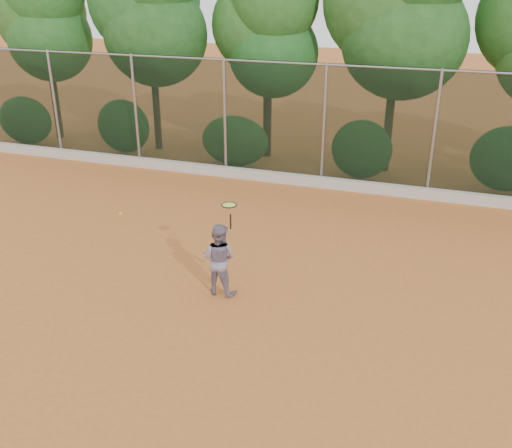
% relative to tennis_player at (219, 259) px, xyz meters
% --- Properties ---
extents(ground, '(80.00, 80.00, 0.00)m').
position_rel_tennis_player_xyz_m(ground, '(0.52, -0.33, -0.72)').
color(ground, '#C0692D').
rests_on(ground, ground).
extents(concrete_curb, '(24.00, 0.20, 0.30)m').
position_rel_tennis_player_xyz_m(concrete_curb, '(0.52, 6.49, -0.57)').
color(concrete_curb, '#BBB5AD').
rests_on(concrete_curb, ground).
extents(tennis_player, '(0.74, 0.60, 1.44)m').
position_rel_tennis_player_xyz_m(tennis_player, '(0.00, 0.00, 0.00)').
color(tennis_player, slate).
rests_on(tennis_player, ground).
extents(chainlink_fence, '(24.09, 0.09, 3.50)m').
position_rel_tennis_player_xyz_m(chainlink_fence, '(0.52, 6.67, 1.14)').
color(chainlink_fence, black).
rests_on(chainlink_fence, ground).
extents(foliage_backdrop, '(23.70, 3.63, 7.55)m').
position_rel_tennis_player_xyz_m(foliage_backdrop, '(-0.02, 8.65, 3.68)').
color(foliage_backdrop, '#49301C').
rests_on(foliage_backdrop, ground).
extents(tennis_racket, '(0.32, 0.32, 0.51)m').
position_rel_tennis_player_xyz_m(tennis_racket, '(0.24, -0.01, 1.11)').
color(tennis_racket, black).
rests_on(tennis_racket, ground).
extents(tennis_ball_in_flight, '(0.06, 0.06, 0.06)m').
position_rel_tennis_player_xyz_m(tennis_ball_in_flight, '(-2.06, -0.02, 0.68)').
color(tennis_ball_in_flight, gold).
rests_on(tennis_ball_in_flight, ground).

